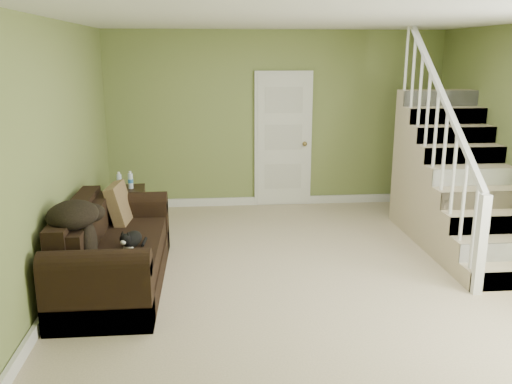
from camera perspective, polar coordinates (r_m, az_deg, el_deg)
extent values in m
cube|color=tan|center=(5.85, 5.43, -8.55)|extent=(5.00, 5.50, 0.01)
cube|color=white|center=(5.39, 6.12, 17.80)|extent=(5.00, 5.50, 0.01)
cube|color=olive|center=(8.16, 2.16, 7.59)|extent=(5.00, 0.04, 2.60)
cube|color=olive|center=(2.90, 15.88, -5.92)|extent=(5.00, 0.04, 2.60)
cube|color=olive|center=(5.57, -20.44, 3.43)|extent=(0.04, 5.50, 2.60)
cube|color=white|center=(8.37, 2.10, -0.89)|extent=(5.00, 0.04, 0.12)
cube|color=white|center=(5.91, -19.09, -8.42)|extent=(0.04, 5.50, 0.12)
cube|color=white|center=(8.18, 2.87, 5.55)|extent=(0.86, 0.05, 2.02)
cube|color=white|center=(8.16, 2.88, 5.46)|extent=(0.78, 0.04, 1.96)
sphere|color=olive|center=(8.17, 5.15, 5.08)|extent=(0.07, 0.07, 0.07)
cube|color=tan|center=(6.09, 25.32, -7.97)|extent=(1.00, 0.27, 0.20)
cylinder|color=white|center=(5.70, 22.00, -3.24)|extent=(0.04, 0.04, 0.90)
cube|color=tan|center=(6.27, 24.20, -6.22)|extent=(1.00, 0.27, 0.40)
cylinder|color=white|center=(5.88, 21.02, -0.59)|extent=(0.04, 0.04, 0.90)
cube|color=tan|center=(6.46, 23.15, -4.58)|extent=(1.00, 0.27, 0.60)
cylinder|color=white|center=(6.07, 20.10, 1.89)|extent=(0.04, 0.04, 0.90)
cube|color=tan|center=(6.66, 22.17, -3.02)|extent=(1.00, 0.27, 0.80)
cylinder|color=white|center=(6.27, 19.23, 4.22)|extent=(0.04, 0.04, 0.90)
cube|color=tan|center=(6.86, 21.24, -1.56)|extent=(1.00, 0.27, 1.00)
cylinder|color=white|center=(6.49, 18.42, 6.40)|extent=(0.04, 0.04, 0.90)
cube|color=tan|center=(7.07, 20.37, -0.18)|extent=(1.00, 0.27, 1.20)
cylinder|color=white|center=(6.71, 17.65, 8.43)|extent=(0.04, 0.04, 0.90)
cube|color=tan|center=(7.29, 19.55, 1.12)|extent=(1.00, 0.27, 1.40)
cylinder|color=white|center=(6.94, 16.93, 10.33)|extent=(0.04, 0.04, 0.90)
cube|color=tan|center=(7.50, 18.78, 2.34)|extent=(1.00, 0.27, 1.60)
cylinder|color=white|center=(7.19, 16.24, 12.10)|extent=(0.04, 0.04, 0.90)
cube|color=tan|center=(7.73, 18.05, 3.49)|extent=(1.00, 0.27, 1.80)
cylinder|color=white|center=(7.44, 15.59, 13.75)|extent=(0.04, 0.04, 0.90)
cube|color=white|center=(5.62, 22.56, -5.17)|extent=(0.09, 0.09, 1.00)
cube|color=white|center=(6.44, 18.74, 10.35)|extent=(0.06, 2.46, 1.84)
cube|color=black|center=(5.71, -14.42, -8.24)|extent=(0.91, 2.12, 0.24)
cube|color=black|center=(5.61, -13.59, -6.11)|extent=(0.69, 1.60, 0.21)
cube|color=black|center=(4.80, -16.32, -10.59)|extent=(0.91, 0.24, 0.60)
cube|color=black|center=(6.52, -13.24, -3.62)|extent=(0.91, 0.24, 0.60)
cylinder|color=black|center=(4.68, -16.58, -7.27)|extent=(0.91, 0.24, 0.24)
cylinder|color=black|center=(6.43, -13.40, -1.09)|extent=(0.91, 0.24, 0.24)
cube|color=black|center=(5.64, -18.31, -4.33)|extent=(0.19, 1.64, 0.61)
cube|color=black|center=(5.58, -16.89, -3.58)|extent=(0.13, 1.58, 0.34)
cube|color=black|center=(7.35, -13.38, -1.71)|extent=(0.50, 0.50, 0.56)
cylinder|color=white|center=(7.21, -14.20, 1.04)|extent=(0.06, 0.06, 0.20)
cylinder|color=#2D6BB2|center=(7.21, -14.20, 1.04)|extent=(0.07, 0.07, 0.05)
cylinder|color=white|center=(7.19, -14.26, 1.94)|extent=(0.03, 0.03, 0.03)
cylinder|color=white|center=(7.23, -13.07, 1.14)|extent=(0.06, 0.06, 0.20)
cylinder|color=#2D6BB2|center=(7.23, -13.07, 1.14)|extent=(0.07, 0.07, 0.05)
cylinder|color=white|center=(7.20, -13.12, 2.03)|extent=(0.03, 0.03, 0.03)
ellipsoid|color=black|center=(5.40, -12.90, -4.86)|extent=(0.24, 0.32, 0.15)
ellipsoid|color=white|center=(5.34, -12.98, -5.37)|extent=(0.12, 0.14, 0.08)
sphere|color=black|center=(5.24, -13.14, -4.84)|extent=(0.13, 0.13, 0.10)
ellipsoid|color=white|center=(5.21, -13.19, -5.18)|extent=(0.06, 0.06, 0.05)
cone|color=black|center=(5.24, -13.47, -4.27)|extent=(0.05, 0.05, 0.05)
cone|color=black|center=(5.23, -12.85, -4.26)|extent=(0.05, 0.05, 0.05)
cylinder|color=black|center=(5.51, -11.95, -5.06)|extent=(0.04, 0.21, 0.03)
ellipsoid|color=yellow|center=(5.44, -13.15, -5.30)|extent=(0.10, 0.17, 0.05)
cube|color=#513920|center=(6.20, -14.13, -1.36)|extent=(0.27, 0.50, 0.49)
ellipsoid|color=black|center=(5.14, -18.74, -2.31)|extent=(0.54, 0.66, 0.24)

